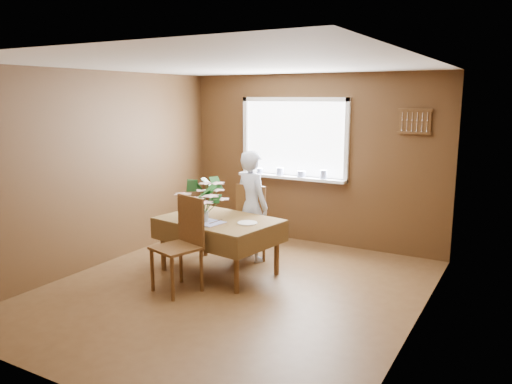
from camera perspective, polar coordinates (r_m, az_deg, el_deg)
The scene contains 15 objects.
floor at distance 5.80m, azimuth -2.73°, elevation -11.16°, with size 4.50×4.50×0.00m, color #50341B.
ceiling at distance 5.38m, azimuth -2.98°, elevation 14.34°, with size 4.50×4.50×0.00m, color white.
wall_back at distance 7.43m, azimuth 6.48°, elevation 3.67°, with size 4.00×4.00×0.00m, color brown.
wall_front at distance 3.79m, azimuth -21.39°, elevation -3.99°, with size 4.00×4.00×0.00m, color brown.
wall_left at distance 6.73m, azimuth -17.42°, elevation 2.49°, with size 4.50×4.50×0.00m, color brown.
wall_right at distance 4.71m, azimuth 18.17°, elevation -0.97°, with size 4.50×4.50×0.00m, color brown.
window_assembly at distance 7.49m, azimuth 4.27°, elevation 4.63°, with size 1.72×0.20×1.22m.
spoon_rack at distance 6.91m, azimuth 17.70°, elevation 7.69°, with size 0.44×0.05×0.33m.
dining_table at distance 6.18m, azimuth -4.28°, elevation -3.80°, with size 1.56×1.18×0.70m.
chair_far at distance 6.75m, azimuth -0.12°, elevation -3.00°, with size 0.45×0.45×1.02m.
chair_near at distance 5.70m, azimuth -8.38°, elevation -5.52°, with size 0.57×0.57×1.07m.
seated_woman at distance 6.64m, azimuth -0.47°, elevation -1.58°, with size 0.54×0.36×1.48m, color white.
flower_bouquet at distance 5.98m, azimuth -5.98°, elevation -0.64°, with size 0.53×0.53×0.45m.
side_plate at distance 5.92m, azimuth -0.98°, elevation -3.56°, with size 0.24×0.24×0.01m, color white.
table_knife at distance 5.99m, azimuth -4.59°, elevation -3.38°, with size 0.02×0.23×0.00m, color silver.
Camera 1 is at (2.88, -4.54, 2.17)m, focal length 35.00 mm.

